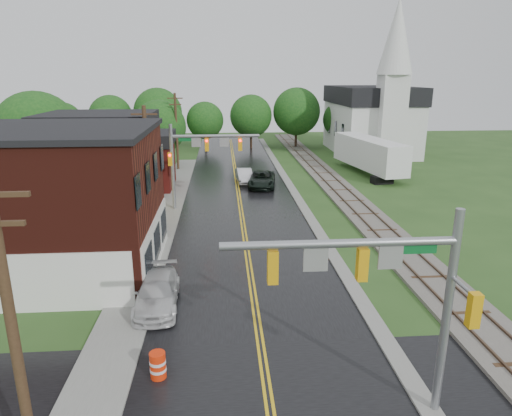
{
  "coord_description": "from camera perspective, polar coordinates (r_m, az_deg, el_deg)",
  "views": [
    {
      "loc": [
        -1.45,
        -10.53,
        11.05
      ],
      "look_at": [
        0.45,
        15.1,
        3.5
      ],
      "focal_mm": 32.0,
      "sensor_mm": 36.0,
      "label": 1
    }
  ],
  "objects": [
    {
      "name": "railroad",
      "position": [
        48.2,
        9.64,
        3.01
      ],
      "size": [
        3.2,
        80.0,
        0.3
      ],
      "color": "#59544C",
      "rests_on": "ground"
    },
    {
      "name": "utility_pole_c",
      "position": [
        55.15,
        -9.91,
        9.54
      ],
      "size": [
        1.8,
        0.28,
        9.0
      ],
      "color": "#382616",
      "rests_on": "ground"
    },
    {
      "name": "suv_dark",
      "position": [
        46.37,
        0.74,
        3.58
      ],
      "size": [
        3.31,
        5.92,
        1.56
      ],
      "primitive_type": "imported",
      "rotation": [
        0.0,
        0.0,
        -0.13
      ],
      "color": "black",
      "rests_on": "ground"
    },
    {
      "name": "utility_pole_a",
      "position": [
        13.4,
        -28.06,
        -13.92
      ],
      "size": [
        1.8,
        0.28,
        9.0
      ],
      "color": "#382616",
      "rests_on": "ground"
    },
    {
      "name": "yellow_house",
      "position": [
        38.56,
        -18.52,
        3.77
      ],
      "size": [
        8.0,
        7.0,
        6.4
      ],
      "primitive_type": "cube",
      "color": "tan",
      "rests_on": "ground"
    },
    {
      "name": "sidewalk_left",
      "position": [
        37.51,
        -11.32,
        -1.09
      ],
      "size": [
        2.4,
        50.0,
        0.12
      ],
      "primitive_type": "cube",
      "color": "gray",
      "rests_on": "ground"
    },
    {
      "name": "brick_building",
      "position": [
        28.65,
        -26.74,
        0.66
      ],
      "size": [
        14.3,
        10.3,
        8.3
      ],
      "color": "#44150E",
      "rests_on": "ground"
    },
    {
      "name": "darkred_building",
      "position": [
        47.16,
        -14.66,
        5.02
      ],
      "size": [
        7.0,
        6.0,
        4.4
      ],
      "primitive_type": "cube",
      "color": "#3F0F0C",
      "rests_on": "ground"
    },
    {
      "name": "traffic_signal_far",
      "position": [
        38.07,
        -7.28,
        7.06
      ],
      "size": [
        7.34,
        0.43,
        7.2
      ],
      "color": "gray",
      "rests_on": "ground"
    },
    {
      "name": "main_road",
      "position": [
        42.03,
        -2.11,
        1.12
      ],
      "size": [
        10.0,
        90.0,
        0.02
      ],
      "primitive_type": "cube",
      "color": "black",
      "rests_on": "ground"
    },
    {
      "name": "semi_trailer",
      "position": [
        53.88,
        13.94,
        6.66
      ],
      "size": [
        5.01,
        13.37,
        4.07
      ],
      "color": "black",
      "rests_on": "ground"
    },
    {
      "name": "tree_left_c",
      "position": [
        52.34,
        -18.1,
        8.4
      ],
      "size": [
        6.0,
        6.0,
        7.65
      ],
      "color": "black",
      "rests_on": "ground"
    },
    {
      "name": "tree_left_e",
      "position": [
        57.25,
        -11.81,
        9.78
      ],
      "size": [
        6.4,
        6.4,
        8.16
      ],
      "color": "black",
      "rests_on": "ground"
    },
    {
      "name": "construction_barrel",
      "position": [
        18.5,
        -12.16,
        -18.68
      ],
      "size": [
        0.63,
        0.63,
        1.07
      ],
      "primitive_type": "cylinder",
      "rotation": [
        0.0,
        0.0,
        -0.05
      ],
      "color": "red",
      "rests_on": "ground"
    },
    {
      "name": "curb_right",
      "position": [
        47.34,
        4.21,
        2.83
      ],
      "size": [
        0.8,
        70.0,
        0.12
      ],
      "primitive_type": "cube",
      "color": "gray",
      "rests_on": "ground"
    },
    {
      "name": "traffic_signal_near",
      "position": [
        14.77,
        15.83,
        -8.6
      ],
      "size": [
        7.34,
        0.3,
        7.2
      ],
      "color": "gray",
      "rests_on": "ground"
    },
    {
      "name": "church",
      "position": [
        67.95,
        14.48,
        11.47
      ],
      "size": [
        10.4,
        18.4,
        20.0
      ],
      "color": "silver",
      "rests_on": "ground"
    },
    {
      "name": "sedan_silver",
      "position": [
        48.33,
        -1.47,
        4.04
      ],
      "size": [
        1.88,
        4.52,
        1.46
      ],
      "primitive_type": "imported",
      "rotation": [
        0.0,
        0.0,
        0.08
      ],
      "color": "silver",
      "rests_on": "ground"
    },
    {
      "name": "pickup_white",
      "position": [
        23.32,
        -12.25,
        -10.29
      ],
      "size": [
        2.22,
        5.08,
        1.45
      ],
      "primitive_type": "imported",
      "rotation": [
        0.0,
        0.0,
        0.04
      ],
      "color": "silver",
      "rests_on": "ground"
    },
    {
      "name": "tree_left_b",
      "position": [
        45.79,
        -25.46,
        8.12
      ],
      "size": [
        7.6,
        7.6,
        9.69
      ],
      "color": "black",
      "rests_on": "ground"
    },
    {
      "name": "utility_pole_b",
      "position": [
        33.56,
        -13.38,
        5.06
      ],
      "size": [
        1.8,
        0.28,
        9.0
      ],
      "color": "#382616",
      "rests_on": "ground"
    }
  ]
}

